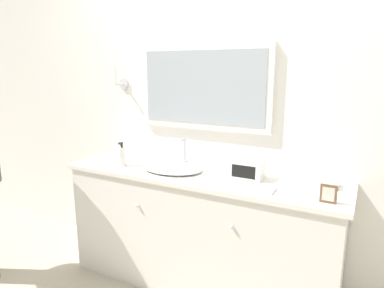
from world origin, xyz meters
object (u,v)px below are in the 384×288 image
at_px(soap_bottle, 122,156).
at_px(appliance_box, 247,169).
at_px(sink_basin, 173,167).
at_px(picture_frame, 329,194).

height_order(soap_bottle, appliance_box, soap_bottle).
relative_size(sink_basin, picture_frame, 4.34).
xyz_separation_m(soap_bottle, appliance_box, (0.92, 0.14, -0.01)).
relative_size(appliance_box, picture_frame, 2.09).
height_order(appliance_box, picture_frame, appliance_box).
distance_m(appliance_box, picture_frame, 0.57).
relative_size(sink_basin, soap_bottle, 2.52).
distance_m(sink_basin, soap_bottle, 0.40).
height_order(sink_basin, picture_frame, sink_basin).
bearing_deg(sink_basin, appliance_box, 6.32).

